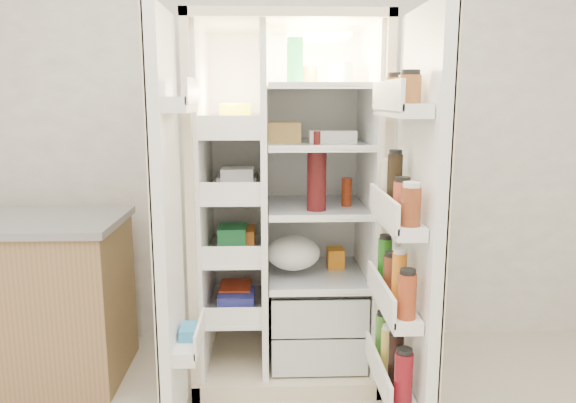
{
  "coord_description": "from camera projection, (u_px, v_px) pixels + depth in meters",
  "views": [
    {
      "loc": [
        -0.02,
        -1.12,
        1.42
      ],
      "look_at": [
        0.07,
        1.25,
        0.97
      ],
      "focal_mm": 34.0,
      "sensor_mm": 36.0,
      "label": 1
    }
  ],
  "objects": [
    {
      "name": "refrigerator",
      "position": [
        289.0,
        230.0,
        2.85
      ],
      "size": [
        0.92,
        0.7,
        1.8
      ],
      "color": "beige",
      "rests_on": "floor"
    },
    {
      "name": "fridge_door",
      "position": [
        413.0,
        239.0,
        2.16
      ],
      "size": [
        0.17,
        0.58,
        1.72
      ],
      "color": "white",
      "rests_on": "floor"
    },
    {
      "name": "freezer_door",
      "position": [
        169.0,
        231.0,
        2.22
      ],
      "size": [
        0.15,
        0.4,
        1.72
      ],
      "color": "white",
      "rests_on": "floor"
    },
    {
      "name": "kitchen_counter",
      "position": [
        10.0,
        299.0,
        2.76
      ],
      "size": [
        1.16,
        0.62,
        0.84
      ],
      "color": "#A07050",
      "rests_on": "floor"
    },
    {
      "name": "wall_back",
      "position": [
        272.0,
        112.0,
        3.08
      ],
      "size": [
        4.0,
        0.02,
        2.7
      ],
      "primitive_type": "cube",
      "color": "white",
      "rests_on": "floor"
    }
  ]
}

